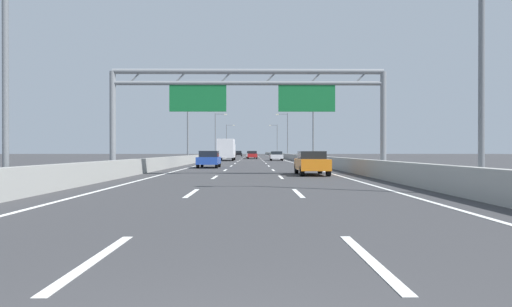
{
  "coord_description": "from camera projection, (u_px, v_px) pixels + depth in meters",
  "views": [
    {
      "loc": [
        0.27,
        -2.2,
        1.43
      ],
      "look_at": [
        0.75,
        62.88,
        1.08
      ],
      "focal_mm": 30.55,
      "sensor_mm": 36.0,
      "label": 1
    }
  ],
  "objects": [
    {
      "name": "lane_dash_left_0",
      "position": [
        95.0,
        259.0,
        5.69
      ],
      "size": [
        0.16,
        3.0,
        0.01
      ],
      "primitive_type": "cube",
      "color": "white",
      "rests_on": "ground_plane"
    },
    {
      "name": "lane_dash_right_6",
      "position": [
        264.0,
        162.0,
        59.72
      ],
      "size": [
        0.16,
        3.0,
        0.01
      ],
      "primitive_type": "cube",
      "color": "white",
      "rests_on": "ground_plane"
    },
    {
      "name": "red_car",
      "position": [
        252.0,
        155.0,
        80.87
      ],
      "size": [
        1.8,
        4.47,
        1.47
      ],
      "color": "red",
      "rests_on": "ground_plane"
    },
    {
      "name": "silver_car",
      "position": [
        251.0,
        155.0,
        87.69
      ],
      "size": [
        1.75,
        4.14,
        1.44
      ],
      "color": "#A8ADB2",
      "rests_on": "ground_plane"
    },
    {
      "name": "lane_dash_right_11",
      "position": [
        259.0,
        157.0,
        104.72
      ],
      "size": [
        0.16,
        3.0,
        0.01
      ],
      "primitive_type": "cube",
      "color": "white",
      "rests_on": "ground_plane"
    },
    {
      "name": "streetlamp_left_distant",
      "position": [
        227.0,
        138.0,
        131.82
      ],
      "size": [
        2.58,
        0.28,
        9.5
      ],
      "color": "slate",
      "rests_on": "ground_plane"
    },
    {
      "name": "lane_dash_right_15",
      "position": [
        258.0,
        156.0,
        140.72
      ],
      "size": [
        0.16,
        3.0,
        0.01
      ],
      "primitive_type": "cube",
      "color": "white",
      "rests_on": "ground_plane"
    },
    {
      "name": "lane_dash_right_9",
      "position": [
        260.0,
        158.0,
        86.72
      ],
      "size": [
        0.16,
        3.0,
        0.01
      ],
      "primitive_type": "cube",
      "color": "white",
      "rests_on": "ground_plane"
    },
    {
      "name": "lane_dash_left_7",
      "position": [
        240.0,
        160.0,
        68.69
      ],
      "size": [
        0.16,
        3.0,
        0.01
      ],
      "primitive_type": "cube",
      "color": "white",
      "rests_on": "ground_plane"
    },
    {
      "name": "lane_dash_right_10",
      "position": [
        260.0,
        158.0,
        95.72
      ],
      "size": [
        0.16,
        3.0,
        0.01
      ],
      "primitive_type": "cube",
      "color": "white",
      "rests_on": "ground_plane"
    },
    {
      "name": "barrier_left",
      "position": [
        225.0,
        155.0,
        112.15
      ],
      "size": [
        0.45,
        220.0,
        0.95
      ],
      "color": "#9E9E99",
      "rests_on": "ground_plane"
    },
    {
      "name": "lane_dash_right_4",
      "position": [
        269.0,
        166.0,
        41.72
      ],
      "size": [
        0.16,
        3.0,
        0.01
      ],
      "primitive_type": "cube",
      "color": "white",
      "rests_on": "ground_plane"
    },
    {
      "name": "black_car",
      "position": [
        239.0,
        154.0,
        123.15
      ],
      "size": [
        1.86,
        4.25,
        1.53
      ],
      "color": "black",
      "rests_on": "ground_plane"
    },
    {
      "name": "edge_line_right",
      "position": [
        277.0,
        158.0,
        90.24
      ],
      "size": [
        0.16,
        176.0,
        0.01
      ],
      "primitive_type": "cube",
      "color": "white",
      "rests_on": "ground_plane"
    },
    {
      "name": "lane_dash_left_3",
      "position": [
        225.0,
        170.0,
        32.69
      ],
      "size": [
        0.16,
        3.0,
        0.01
      ],
      "primitive_type": "cube",
      "color": "white",
      "rests_on": "ground_plane"
    },
    {
      "name": "lane_dash_left_10",
      "position": [
        243.0,
        158.0,
        95.69
      ],
      "size": [
        0.16,
        3.0,
        0.01
      ],
      "primitive_type": "cube",
      "color": "white",
      "rests_on": "ground_plane"
    },
    {
      "name": "streetlamp_left_near",
      "position": [
        13.0,
        28.0,
        13.99
      ],
      "size": [
        2.58,
        0.28,
        9.5
      ],
      "color": "slate",
      "rests_on": "ground_plane"
    },
    {
      "name": "lane_dash_left_14",
      "position": [
        246.0,
        156.0,
        131.69
      ],
      "size": [
        0.16,
        3.0,
        0.01
      ],
      "primitive_type": "cube",
      "color": "white",
      "rests_on": "ground_plane"
    },
    {
      "name": "lane_dash_right_7",
      "position": [
        262.0,
        160.0,
        68.72
      ],
      "size": [
        0.16,
        3.0,
        0.01
      ],
      "primitive_type": "cube",
      "color": "white",
      "rests_on": "ground_plane"
    },
    {
      "name": "lane_dash_right_8",
      "position": [
        261.0,
        159.0,
        77.72
      ],
      "size": [
        0.16,
        3.0,
        0.01
      ],
      "primitive_type": "cube",
      "color": "white",
      "rests_on": "ground_plane"
    },
    {
      "name": "lane_dash_right_17",
      "position": [
        257.0,
        155.0,
        158.71
      ],
      "size": [
        0.16,
        3.0,
        0.01
      ],
      "primitive_type": "cube",
      "color": "white",
      "rests_on": "ground_plane"
    },
    {
      "name": "sign_gantry",
      "position": [
        249.0,
        95.0,
        26.04
      ],
      "size": [
        16.58,
        0.36,
        6.36
      ],
      "color": "gray",
      "rests_on": "ground_plane"
    },
    {
      "name": "streetlamp_right_mid",
      "position": [
        311.0,
        119.0,
        53.38
      ],
      "size": [
        2.58,
        0.28,
        9.5
      ],
      "color": "slate",
      "rests_on": "ground_plane"
    },
    {
      "name": "lane_dash_left_4",
      "position": [
        231.0,
        166.0,
        41.69
      ],
      "size": [
        0.16,
        3.0,
        0.01
      ],
      "primitive_type": "cube",
      "color": "white",
      "rests_on": "ground_plane"
    },
    {
      "name": "blue_car",
      "position": [
        209.0,
        159.0,
        37.59
      ],
      "size": [
        1.78,
        4.17,
        1.46
      ],
      "color": "#2347AD",
      "rests_on": "ground_plane"
    },
    {
      "name": "white_car",
      "position": [
        276.0,
        156.0,
        65.92
      ],
      "size": [
        1.86,
        4.13,
        1.4
      ],
      "color": "silver",
      "rests_on": "ground_plane"
    },
    {
      "name": "ground_plane",
      "position": [
        252.0,
        157.0,
        102.2
      ],
      "size": [
        260.0,
        260.0,
        0.0
      ],
      "primitive_type": "plane",
      "color": "#38383A"
    },
    {
      "name": "lane_dash_left_1",
      "position": [
        192.0,
        193.0,
        14.69
      ],
      "size": [
        0.16,
        3.0,
        0.01
      ],
      "primitive_type": "cube",
      "color": "white",
      "rests_on": "ground_plane"
    },
    {
      "name": "green_car",
      "position": [
        252.0,
        154.0,
        122.32
      ],
      "size": [
        1.73,
        4.53,
        1.4
      ],
      "color": "#1E7A38",
      "rests_on": "ground_plane"
    },
    {
      "name": "streetlamp_right_distant",
      "position": [
        276.0,
        138.0,
        131.93
      ],
      "size": [
        2.58,
        0.28,
        9.5
      ],
      "color": "slate",
      "rests_on": "ground_plane"
    },
    {
      "name": "lane_dash_left_2",
      "position": [
        215.0,
        177.0,
        23.69
      ],
      "size": [
        0.16,
        3.0,
        0.01
      ],
      "primitive_type": "cube",
      "color": "white",
      "rests_on": "ground_plane"
    },
    {
      "name": "lane_dash_left_6",
      "position": [
        238.0,
        162.0,
        59.69
      ],
      "size": [
        0.16,
        3.0,
        0.01
      ],
      "primitive_type": "cube",
      "color": "white",
      "rests_on": "ground_plane"
    },
    {
      "name": "lane_dash_right_5",
      "position": [
        266.0,
        163.0,
        50.72
      ],
      "size": [
        0.16,
        3.0,
        0.01
      ],
      "primitive_type": "cube",
      "color": "white",
      "rests_on": "ground_plane"
    },
    {
      "name": "lane_dash_right_16",
      "position": [
        257.0,
        155.0,
        149.72
      ],
      "size": [
        0.16,
        3.0,
        0.01
      ],
      "primitive_type": "cube",
      "color": "white",
      "rests_on": "ground_plane"
    },
    {
      "name": "lane_dash_right_13",
      "position": [
        258.0,
        156.0,
        122.72
      ],
      "size": [
        0.16,
        3.0,
        0.01
      ],
      "primitive_type": "cube",
      "color": "white",
      "rests_on": "ground_plane"
    },
    {
      "name": "lane_dash_left_12",
      "position": [
        245.0,
        157.0,
        113.69
      ],
      "size": [
        0.16,
        3.0,
        0.01
      ],
      "primitive_type": "cube",
      "color": "white",
      "rests_on": "ground_plane"
    },
    {
      "name": "lane_dash_right_12",
      "position": [
        259.0,
        157.0,
        113.72
      ],
      "size": [
        0.16,
        3.0,
        0.01
      ],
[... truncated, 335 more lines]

